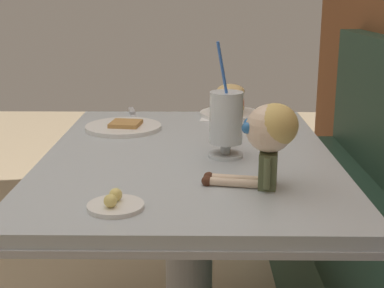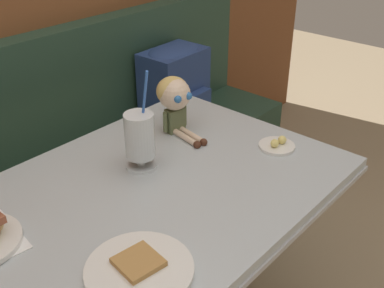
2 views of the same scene
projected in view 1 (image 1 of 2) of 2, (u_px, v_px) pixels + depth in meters
The scene contains 7 objects.
diner_table at pixel (189, 217), 1.60m from camera, with size 1.11×0.81×0.74m.
toast_plate at pixel (124, 127), 1.81m from camera, with size 0.25×0.25×0.03m.
milkshake_glass at pixel (226, 121), 1.48m from camera, with size 0.10×0.10×0.31m.
sandwich_plate at pixel (230, 104), 1.99m from camera, with size 0.22×0.22×0.12m.
butter_saucer at pixel (115, 204), 1.15m from camera, with size 0.12×0.12×0.04m.
butter_knife at pixel (133, 113), 2.03m from camera, with size 0.23×0.07×0.01m.
seated_doll at pixel (269, 133), 1.24m from camera, with size 0.13×0.23×0.20m.
Camera 1 is at (1.49, 0.21, 1.18)m, focal length 51.48 mm.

